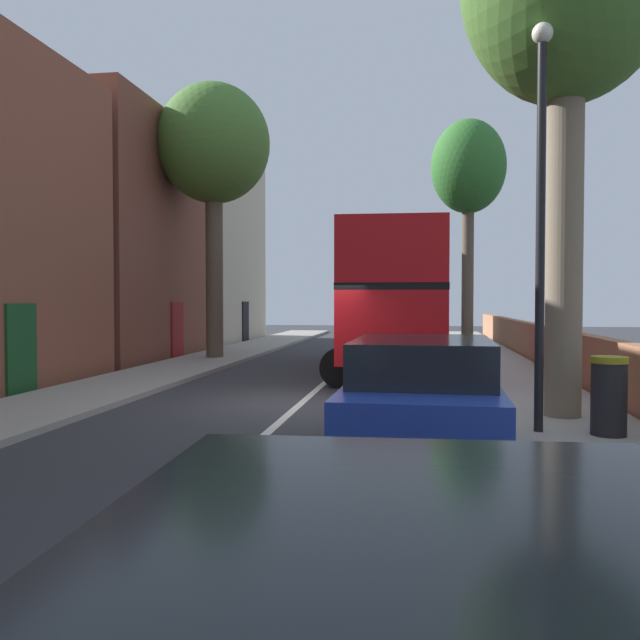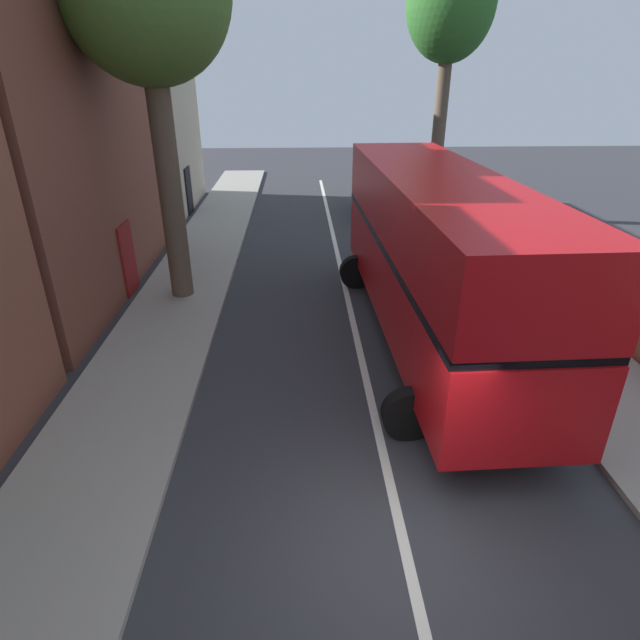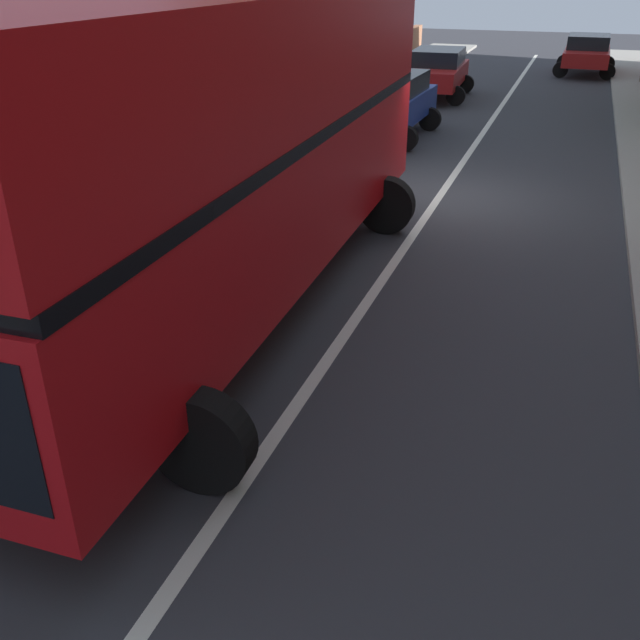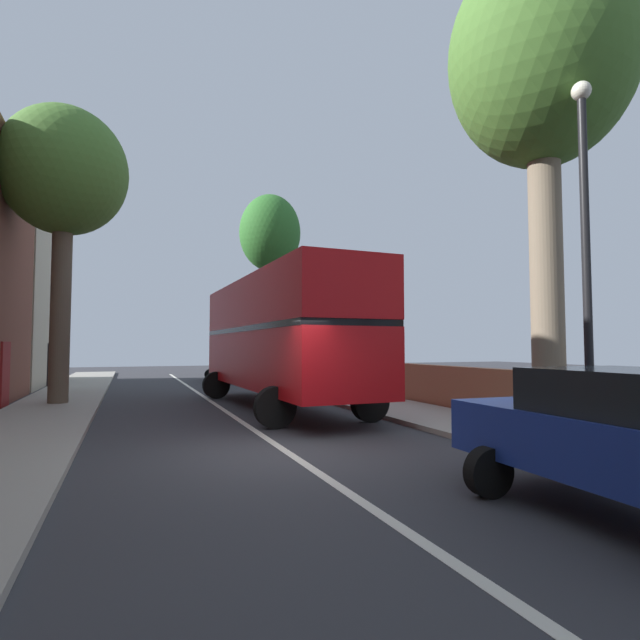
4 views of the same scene
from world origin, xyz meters
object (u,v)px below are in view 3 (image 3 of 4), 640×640
Objects in this scene: double_decker_bus at (229,139)px; litter_bin_right at (265,117)px; parked_car_red_left_3 at (587,52)px; parked_car_red_right_1 at (437,70)px; parked_car_blue_right_0 at (388,102)px.

double_decker_bus is 10.03m from litter_bin_right.
parked_car_red_right_1 is at bearing 58.58° from parked_car_red_left_3.
parked_car_blue_right_0 reaches higher than litter_bin_right.
litter_bin_right is at bearing 35.66° from parked_car_blue_right_0.
double_decker_bus is 2.38× the size of parked_car_red_right_1.
litter_bin_right is at bearing 65.52° from parked_car_red_left_3.
parked_car_red_left_3 is 3.80× the size of litter_bin_right.
litter_bin_right is (3.60, -9.22, -1.63)m from double_decker_bus.
double_decker_bus is 18.24m from parked_car_red_right_1.
litter_bin_right is (7.80, 17.13, -0.20)m from parked_car_red_left_3.
double_decker_bus reaches higher than parked_car_blue_right_0.
double_decker_bus is 11.34m from parked_car_blue_right_0.
parked_car_blue_right_0 is at bearing -144.34° from litter_bin_right.
double_decker_bus is 2.42× the size of parked_car_blue_right_0.
parked_car_blue_right_0 is 6.93m from parked_car_red_right_1.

